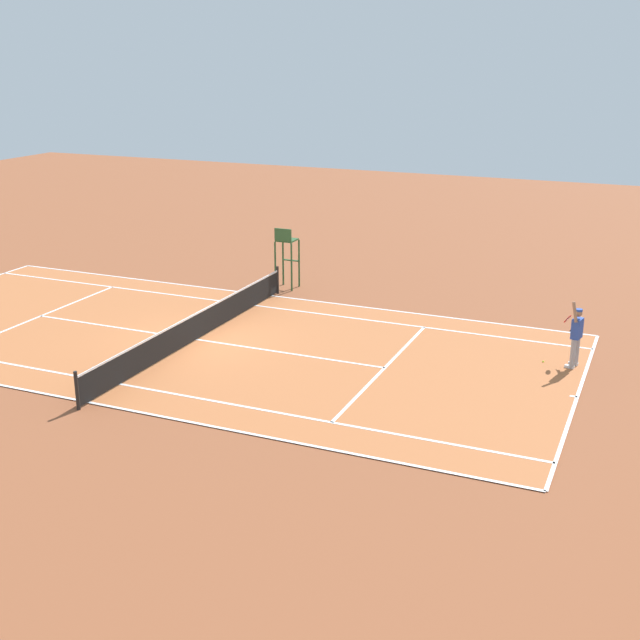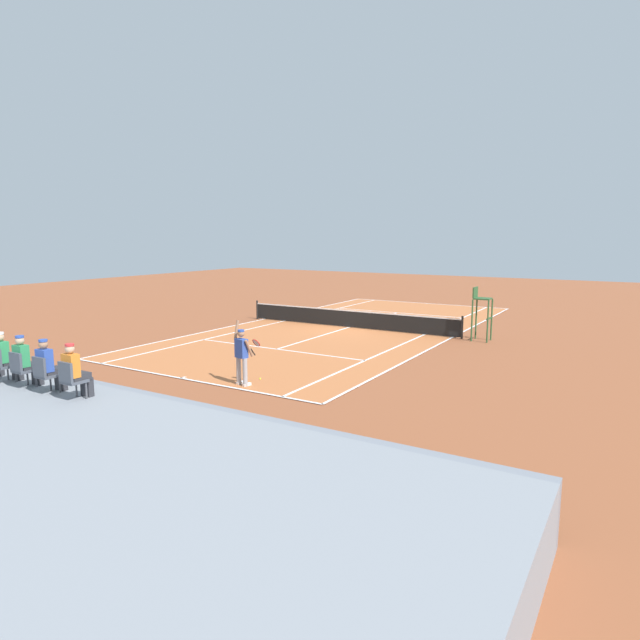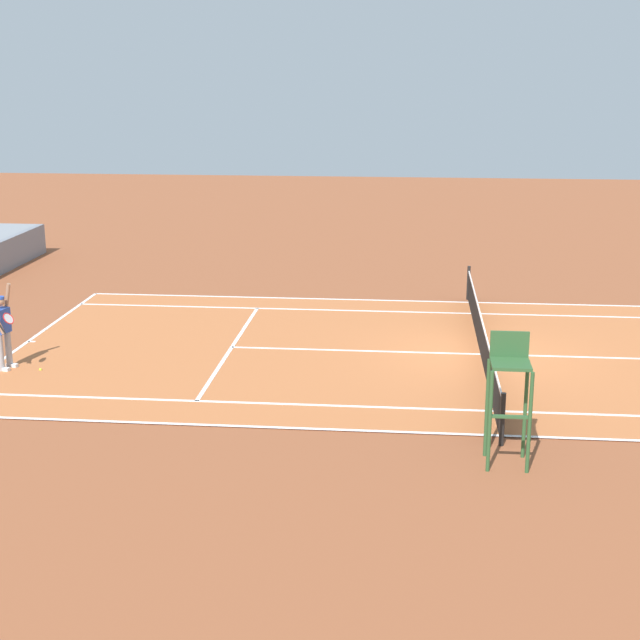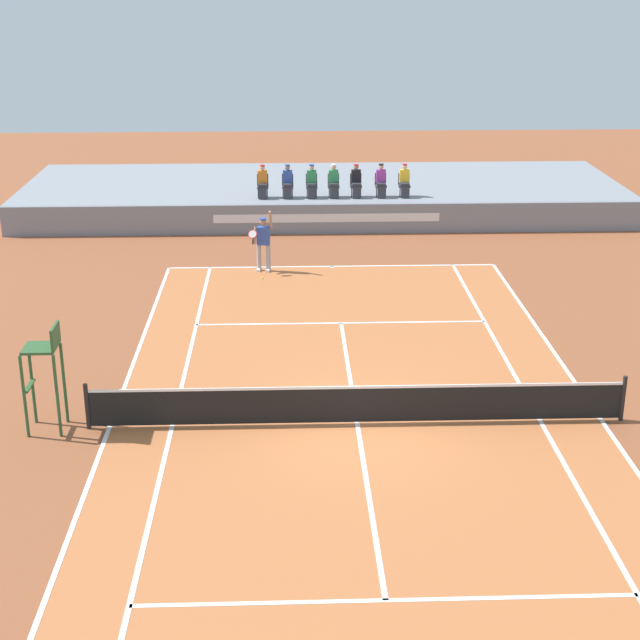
% 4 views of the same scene
% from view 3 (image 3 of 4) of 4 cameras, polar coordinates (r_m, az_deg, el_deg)
% --- Properties ---
extents(ground_plane, '(80.00, 80.00, 0.00)m').
position_cam_3_polar(ground_plane, '(24.26, 9.67, -2.10)').
color(ground_plane, brown).
extents(court, '(11.08, 23.88, 0.03)m').
position_cam_3_polar(court, '(24.26, 9.68, -2.08)').
color(court, '#B76638').
rests_on(court, ground).
extents(net, '(11.98, 0.10, 1.07)m').
position_cam_3_polar(net, '(24.12, 9.73, -0.92)').
color(net, black).
rests_on(net, ground).
extents(tennis_player, '(0.82, 0.61, 2.08)m').
position_cam_3_polar(tennis_player, '(23.75, -18.62, -0.57)').
color(tennis_player, '#9E9EA3').
rests_on(tennis_player, ground).
extents(tennis_ball, '(0.07, 0.07, 0.07)m').
position_cam_3_polar(tennis_ball, '(23.65, -16.55, -2.89)').
color(tennis_ball, '#D1E533').
rests_on(tennis_ball, ground).
extents(umpire_chair, '(0.77, 0.77, 2.44)m').
position_cam_3_polar(umpire_chair, '(17.38, 11.37, -3.73)').
color(umpire_chair, '#2D562D').
rests_on(umpire_chair, ground).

